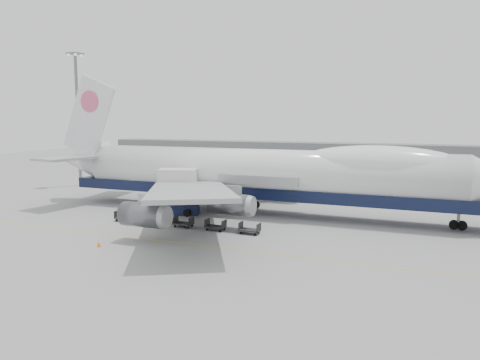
% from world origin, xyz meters
% --- Properties ---
extents(ground, '(260.00, 260.00, 0.00)m').
position_xyz_m(ground, '(0.00, 0.00, 0.00)').
color(ground, gray).
rests_on(ground, ground).
extents(apron_line, '(60.00, 0.15, 0.01)m').
position_xyz_m(apron_line, '(0.00, -6.00, 0.01)').
color(apron_line, gold).
rests_on(apron_line, ground).
extents(hangar, '(110.00, 8.00, 7.00)m').
position_xyz_m(hangar, '(-10.00, 70.00, 3.50)').
color(hangar, slate).
rests_on(hangar, ground).
extents(floodlight_mast, '(2.40, 2.40, 25.43)m').
position_xyz_m(floodlight_mast, '(-42.00, 24.00, 14.27)').
color(floodlight_mast, slate).
rests_on(floodlight_mast, ground).
extents(airliner, '(67.00, 55.30, 19.98)m').
position_xyz_m(airliner, '(0.64, 12.00, 5.62)').
color(airliner, white).
rests_on(airliner, ground).
extents(catering_truck, '(6.06, 5.01, 6.21)m').
position_xyz_m(catering_truck, '(-10.09, 7.26, 3.46)').
color(catering_truck, '#182149').
rests_on(catering_truck, ground).
extents(traffic_cone, '(0.39, 0.39, 0.58)m').
position_xyz_m(traffic_cone, '(-9.07, -10.49, 0.28)').
color(traffic_cone, orange).
rests_on(traffic_cone, ground).
extents(dolly_0, '(2.30, 1.35, 1.30)m').
position_xyz_m(dolly_0, '(-14.06, 0.50, 0.53)').
color(dolly_0, '#2D2D30').
rests_on(dolly_0, ground).
extents(dolly_1, '(2.30, 1.35, 1.30)m').
position_xyz_m(dolly_1, '(-9.75, 0.50, 0.53)').
color(dolly_1, '#2D2D30').
rests_on(dolly_1, ground).
extents(dolly_2, '(2.30, 1.35, 1.30)m').
position_xyz_m(dolly_2, '(-5.45, 0.50, 0.53)').
color(dolly_2, '#2D2D30').
rests_on(dolly_2, ground).
extents(dolly_3, '(2.30, 1.35, 1.30)m').
position_xyz_m(dolly_3, '(-1.15, 0.50, 0.53)').
color(dolly_3, '#2D2D30').
rests_on(dolly_3, ground).
extents(dolly_4, '(2.30, 1.35, 1.30)m').
position_xyz_m(dolly_4, '(3.15, 0.50, 0.53)').
color(dolly_4, '#2D2D30').
rests_on(dolly_4, ground).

